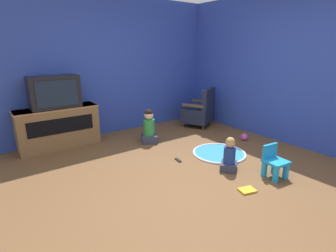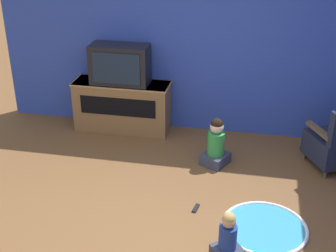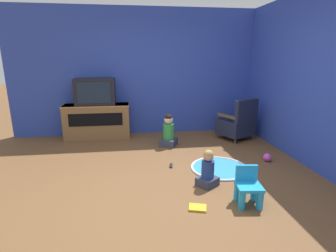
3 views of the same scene
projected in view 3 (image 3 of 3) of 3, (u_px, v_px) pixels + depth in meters
ground_plane at (168, 182)px, 3.62m from camera, size 30.00×30.00×0.00m
wall_back at (137, 73)px, 5.68m from camera, size 5.35×0.12×2.69m
tv_cabinet at (97, 121)px, 5.53m from camera, size 1.36×0.45×0.72m
television at (95, 92)px, 5.35m from camera, size 0.80×0.38×0.54m
black_armchair at (238, 124)px, 5.44m from camera, size 0.82×0.80×0.86m
yellow_kid_chair at (248, 189)px, 3.05m from camera, size 0.31×0.30×0.44m
play_mat at (219, 168)px, 4.06m from camera, size 0.89×0.89×0.04m
child_watching_left at (168, 132)px, 5.05m from camera, size 0.39×0.41×0.63m
child_watching_center at (208, 170)px, 3.48m from camera, size 0.34×0.33×0.50m
toy_ball at (267, 157)px, 4.33m from camera, size 0.14×0.14×0.14m
book at (198, 208)px, 2.98m from camera, size 0.23×0.20×0.02m
remote_control at (171, 166)px, 4.14m from camera, size 0.07×0.16×0.02m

